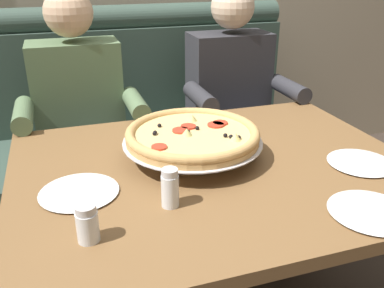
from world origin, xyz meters
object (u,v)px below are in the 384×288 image
(shaker_parmesan, at_px, (88,226))
(shaker_oregano, at_px, (170,190))
(diner_right, at_px, (236,99))
(booth_bench, at_px, (153,145))
(plate_far_side, at_px, (79,190))
(plate_near_left, at_px, (361,161))
(diner_left, at_px, (81,115))
(pizza, at_px, (193,135))
(dining_table, at_px, (216,186))
(plate_near_right, at_px, (371,210))

(shaker_parmesan, relative_size, shaker_oregano, 0.87)
(diner_right, xyz_separation_m, shaker_parmesan, (-0.81, -0.98, 0.07))
(booth_bench, height_order, plate_far_side, booth_bench)
(shaker_parmesan, bearing_deg, booth_bench, 70.82)
(booth_bench, distance_m, plate_near_left, 1.25)
(diner_left, height_order, plate_far_side, diner_left)
(pizza, bearing_deg, shaker_oregano, -119.47)
(shaker_oregano, xyz_separation_m, plate_near_left, (0.66, 0.05, -0.04))
(diner_left, xyz_separation_m, pizza, (0.33, -0.62, 0.11))
(diner_right, distance_m, shaker_oregano, 1.07)
(diner_left, bearing_deg, shaker_oregano, -79.00)
(dining_table, xyz_separation_m, pizza, (-0.05, 0.08, 0.16))
(diner_right, xyz_separation_m, plate_near_left, (0.07, -0.84, 0.04))
(diner_left, bearing_deg, pizza, -62.21)
(dining_table, relative_size, diner_left, 1.02)
(plate_near_right, bearing_deg, diner_left, 121.39)
(booth_bench, distance_m, diner_right, 0.56)
(shaker_parmesan, height_order, plate_near_left, shaker_parmesan)
(booth_bench, height_order, plate_near_right, booth_bench)
(plate_far_side, bearing_deg, pizza, 18.37)
(shaker_oregano, height_order, plate_near_left, shaker_oregano)
(dining_table, distance_m, shaker_oregano, 0.31)
(shaker_parmesan, bearing_deg, shaker_oregano, 21.23)
(pizza, bearing_deg, diner_right, 54.98)
(pizza, xyz_separation_m, plate_near_left, (0.51, -0.22, -0.07))
(dining_table, xyz_separation_m, shaker_oregano, (-0.21, -0.19, 0.13))
(shaker_parmesan, relative_size, plate_far_side, 0.42)
(plate_near_right, bearing_deg, pizza, 125.70)
(diner_left, height_order, shaker_parmesan, diner_left)
(booth_bench, bearing_deg, diner_right, -35.03)
(dining_table, distance_m, plate_far_side, 0.45)
(diner_left, height_order, pizza, diner_left)
(plate_near_left, height_order, plate_far_side, same)
(diner_left, distance_m, plate_near_left, 1.19)
(dining_table, bearing_deg, plate_near_left, -16.94)
(diner_left, height_order, diner_right, same)
(booth_bench, height_order, dining_table, booth_bench)
(diner_right, height_order, plate_near_right, diner_right)
(diner_right, relative_size, shaker_parmesan, 13.26)
(plate_near_left, bearing_deg, booth_bench, 112.32)
(dining_table, bearing_deg, pizza, 122.69)
(shaker_oregano, bearing_deg, pizza, 60.53)
(diner_left, xyz_separation_m, shaker_parmesan, (-0.05, -0.98, 0.07))
(dining_table, bearing_deg, plate_near_right, -53.68)
(shaker_parmesan, bearing_deg, dining_table, 32.44)
(diner_right, bearing_deg, shaker_oregano, -123.40)
(shaker_oregano, distance_m, plate_near_left, 0.66)
(diner_right, bearing_deg, booth_bench, 144.97)
(shaker_oregano, distance_m, plate_near_right, 0.54)
(booth_bench, height_order, diner_right, diner_right)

